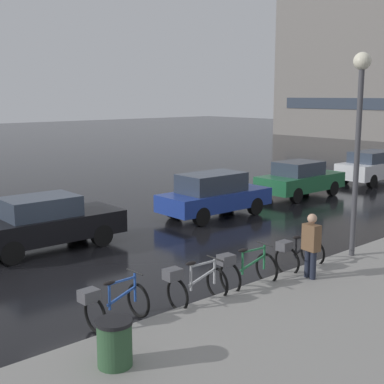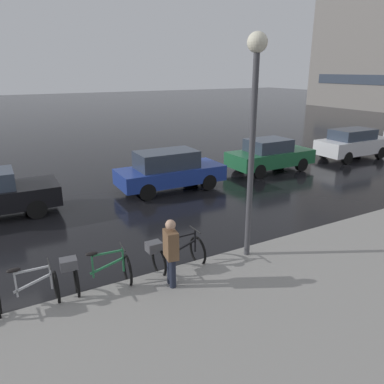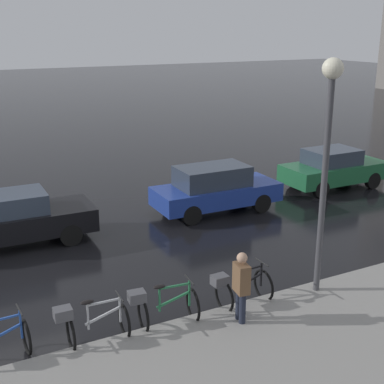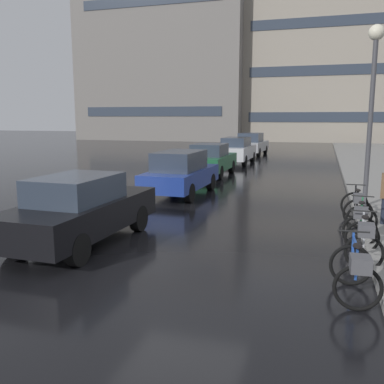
% 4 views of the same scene
% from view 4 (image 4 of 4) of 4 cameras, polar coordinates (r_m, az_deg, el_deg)
% --- Properties ---
extents(ground_plane, '(140.00, 140.00, 0.00)m').
position_cam_4_polar(ground_plane, '(8.82, -1.38, -8.53)').
color(ground_plane, black).
extents(bicycle_nearest, '(0.75, 1.34, 0.97)m').
position_cam_4_polar(bicycle_nearest, '(7.06, 20.98, -9.85)').
color(bicycle_nearest, black).
rests_on(bicycle_nearest, ground).
extents(bicycle_second, '(0.74, 1.42, 0.98)m').
position_cam_4_polar(bicycle_second, '(8.81, 21.93, -5.92)').
color(bicycle_second, black).
rests_on(bicycle_second, ground).
extents(bicycle_third, '(0.85, 1.46, 0.98)m').
position_cam_4_polar(bicycle_third, '(10.27, 21.57, -3.69)').
color(bicycle_third, black).
rests_on(bicycle_third, ground).
extents(bicycle_farthest, '(0.77, 1.38, 0.98)m').
position_cam_4_polar(bicycle_farthest, '(12.09, 21.12, -1.71)').
color(bicycle_farthest, black).
rests_on(bicycle_farthest, ground).
extents(car_black, '(1.81, 4.37, 1.54)m').
position_cam_4_polar(car_black, '(9.80, -14.65, -2.27)').
color(car_black, black).
rests_on(car_black, ground).
extents(car_blue, '(1.77, 4.28, 1.60)m').
position_cam_4_polar(car_blue, '(15.52, -1.50, 2.58)').
color(car_blue, navy).
rests_on(car_blue, ground).
extents(car_green, '(1.79, 4.12, 1.54)m').
position_cam_4_polar(car_green, '(20.80, 2.45, 4.34)').
color(car_green, '#1E6038').
rests_on(car_green, ground).
extents(car_white, '(1.76, 4.26, 1.61)m').
position_cam_4_polar(car_white, '(26.25, 5.97, 5.57)').
color(car_white, silver).
rests_on(car_white, ground).
extents(car_silver, '(2.10, 4.39, 1.65)m').
position_cam_4_polar(car_silver, '(32.58, 7.87, 6.34)').
color(car_silver, '#B2B5BA').
rests_on(car_silver, ground).
extents(streetlamp, '(0.45, 0.45, 5.40)m').
position_cam_4_polar(streetlamp, '(13.83, 22.99, 13.27)').
color(streetlamp, '#424247').
rests_on(streetlamp, ground).
extents(building_facade_main, '(23.09, 7.79, 15.71)m').
position_cam_4_polar(building_facade_main, '(54.21, 18.66, 14.77)').
color(building_facade_main, '#9E9384').
rests_on(building_facade_main, ground).
extents(building_facade_side, '(20.84, 7.99, 19.40)m').
position_cam_4_polar(building_facade_side, '(55.98, -3.88, 16.98)').
color(building_facade_side, gray).
rests_on(building_facade_side, ground).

